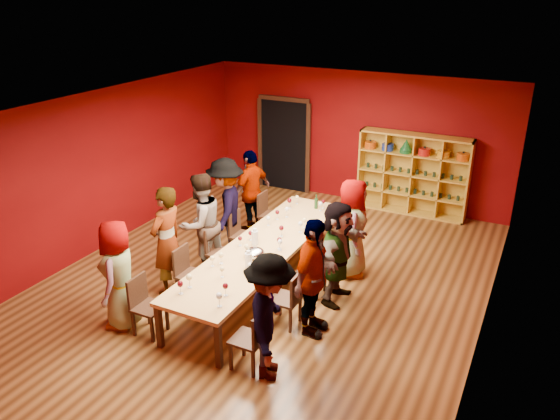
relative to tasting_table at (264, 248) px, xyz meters
The scene contains 50 objects.
room_shell 0.80m from the tasting_table, ahead, with size 7.10×9.10×3.04m.
tasting_table is the anchor object (origin of this frame).
doorway 4.80m from the tasting_table, 112.09° to the left, with size 1.40×0.17×2.30m.
shelving_unit 4.55m from the tasting_table, 72.08° to the left, with size 2.40×0.40×1.80m.
chair_person_left_0 2.17m from the tasting_table, 114.90° to the right, with size 0.42×0.42×0.89m.
person_left_0 2.38m from the tasting_table, 124.27° to the right, with size 0.82×0.45×1.69m, color #5776B3.
chair_person_left_1 1.30m from the tasting_table, 135.17° to the right, with size 0.42×0.42×0.89m.
person_left_1 1.58m from the tasting_table, 144.62° to the right, with size 0.68×0.50×1.87m, color silver.
chair_person_left_2 0.93m from the tasting_table, behind, with size 0.42×0.42×0.89m.
person_left_2 1.24m from the tasting_table, behind, with size 0.88×0.49×1.82m, color #4D4D52.
chair_person_left_3 1.19m from the tasting_table, 140.79° to the left, with size 0.42×0.42×0.89m.
person_left_3 1.42m from the tasting_table, 148.00° to the left, with size 1.21×0.50×1.87m, color #5679B1.
chair_person_left_4 2.07m from the tasting_table, 116.28° to the left, with size 0.42×0.42×0.89m.
person_left_4 2.24m from the tasting_table, 124.49° to the left, with size 1.02×0.46×1.74m, color #15163A.
chair_person_right_0 2.19m from the tasting_table, 65.28° to the right, with size 0.42×0.42×0.89m.
person_right_0 2.30m from the tasting_table, 59.59° to the right, with size 1.12×0.46×1.74m, color #506EA6.
chair_person_right_1 1.27m from the tasting_table, 43.66° to the right, with size 0.42×0.42×0.89m.
person_right_1 1.54m from the tasting_table, 34.57° to the right, with size 1.06×0.48×1.81m, color #5172A7.
chair_person_right_2 0.94m from the tasting_table, ahead, with size 0.42×0.42×0.89m.
person_right_2 1.27m from the tasting_table, ahead, with size 1.58×0.46×1.71m, color #D18C92.
chair_person_right_3 1.40m from the tasting_table, 48.83° to the left, with size 0.42×0.42×0.89m.
person_right_3 1.57m from the tasting_table, 41.80° to the left, with size 0.86×0.47×1.76m, color beige.
wine_glass_0 1.83m from the tasting_table, 81.67° to the left, with size 0.07×0.07×0.18m.
wine_glass_1 0.42m from the tasting_table, 151.04° to the right, with size 0.07×0.07×0.18m.
wine_glass_2 0.35m from the tasting_table, ahead, with size 0.08×0.08×0.21m.
wine_glass_3 1.95m from the tasting_table, 98.52° to the left, with size 0.07×0.07×0.18m.
wine_glass_4 1.26m from the tasting_table, 98.00° to the left, with size 0.08×0.08×0.21m.
wine_glass_5 0.35m from the tasting_table, 166.43° to the left, with size 0.07×0.07×0.18m.
wine_glass_6 0.47m from the tasting_table, 100.70° to the right, with size 0.08×0.08×0.19m.
wine_glass_7 1.94m from the tasting_table, 79.49° to the right, with size 0.09×0.09×0.22m.
wine_glass_8 0.82m from the tasting_table, 112.24° to the left, with size 0.07×0.07×0.18m.
wine_glass_9 0.92m from the tasting_table, 108.18° to the right, with size 0.08×0.08×0.20m.
wine_glass_10 1.11m from the tasting_table, 105.00° to the left, with size 0.08×0.08×0.19m.
wine_glass_11 1.22m from the tasting_table, 92.02° to the right, with size 0.07×0.07×0.18m.
wine_glass_12 0.38m from the tasting_table, ahead, with size 0.08×0.08×0.20m.
wine_glass_13 1.96m from the tasting_table, 82.33° to the left, with size 0.07×0.07×0.18m.
wine_glass_14 1.71m from the tasting_table, 100.03° to the right, with size 0.09×0.09×0.22m.
wine_glass_15 1.66m from the tasting_table, 80.22° to the right, with size 0.08×0.08×0.20m.
wine_glass_16 0.98m from the tasting_table, 66.95° to the right, with size 0.07×0.07×0.18m.
wine_glass_17 0.50m from the tasting_table, 76.22° to the left, with size 0.08×0.08×0.20m.
wine_glass_18 1.90m from the tasting_table, 99.27° to the right, with size 0.08×0.08×0.21m.
wine_glass_19 0.84m from the tasting_table, 66.15° to the left, with size 0.08×0.08×0.21m.
wine_glass_20 1.68m from the tasting_table, 100.94° to the left, with size 0.08×0.08×0.21m.
wine_glass_21 1.02m from the tasting_table, 71.83° to the left, with size 0.08×0.08×0.19m.
wine_glass_22 1.00m from the tasting_table, 73.47° to the right, with size 0.08×0.08×0.19m.
wine_glass_23 1.07m from the tasting_table, 109.84° to the right, with size 0.07×0.07×0.18m.
spittoon_bowl 0.46m from the tasting_table, 79.80° to the right, with size 0.32×0.32×0.18m, color silver.
carafe_a 0.23m from the tasting_table, 166.93° to the right, with size 0.15×0.15×0.29m.
carafe_b 0.80m from the tasting_table, 78.44° to the right, with size 0.14×0.14×0.29m.
wine_bottle 1.88m from the tasting_table, 85.68° to the left, with size 0.08×0.08×0.28m.
Camera 1 is at (3.90, -7.12, 4.78)m, focal length 35.00 mm.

